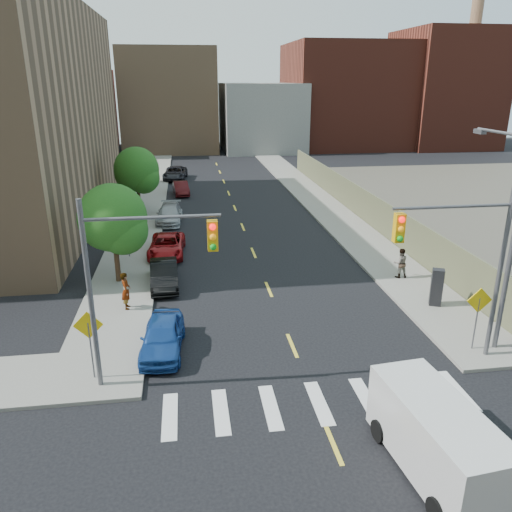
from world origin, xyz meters
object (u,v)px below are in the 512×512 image
object	(u,v)px
pedestrian_east	(400,263)
parked_car_white	(170,211)
parked_car_grey	(175,173)
pedestrian_west	(126,291)
parked_car_blue	(162,336)
parked_car_red	(167,246)
parked_car_silver	(169,214)
parked_car_black	(164,274)
cargo_van	(434,434)
payphone	(437,287)
parked_car_maroon	(181,188)

from	to	relation	value
pedestrian_east	parked_car_white	bearing A→B (deg)	-46.31
parked_car_grey	pedestrian_west	size ratio (longest dim) A/B	2.80
parked_car_blue	parked_car_red	distance (m)	12.03
parked_car_red	parked_car_grey	distance (m)	25.58
parked_car_silver	parked_car_white	size ratio (longest dim) A/B	1.12
parked_car_black	parked_car_grey	distance (m)	30.65
parked_car_red	parked_car_white	size ratio (longest dim) A/B	1.13
cargo_van	parked_car_silver	bearing A→B (deg)	100.25
cargo_van	payphone	bearing A→B (deg)	56.62
parked_car_blue	parked_car_silver	bearing A→B (deg)	94.61
parked_car_grey	pedestrian_west	bearing A→B (deg)	-87.83
parked_car_grey	cargo_van	world-z (taller)	cargo_van
pedestrian_east	parked_car_grey	bearing A→B (deg)	-66.08
parked_car_red	parked_car_maroon	bearing A→B (deg)	90.33
parked_car_white	parked_car_red	bearing A→B (deg)	-88.23
pedestrian_east	parked_car_black	bearing A→B (deg)	-1.98
parked_car_silver	cargo_van	bearing A→B (deg)	-70.55
parked_car_silver	payphone	bearing A→B (deg)	-49.56
payphone	parked_car_grey	bearing A→B (deg)	133.07
parked_car_maroon	payphone	distance (m)	29.92
parked_car_white	pedestrian_west	bearing A→B (deg)	-94.04
payphone	pedestrian_west	xyz separation A→B (m)	(-14.85, 1.72, -0.01)
parked_car_grey	parked_car_silver	bearing A→B (deg)	-85.34
parked_car_blue	parked_car_maroon	world-z (taller)	parked_car_blue
parked_car_maroon	parked_car_black	bearing A→B (deg)	-98.00
parked_car_blue	parked_car_maroon	xyz separation A→B (m)	(0.74, 29.64, -0.06)
pedestrian_east	cargo_van	bearing A→B (deg)	72.17
cargo_van	payphone	distance (m)	11.31
cargo_van	parked_car_blue	bearing A→B (deg)	129.56
pedestrian_west	parked_car_white	bearing A→B (deg)	-9.93
parked_car_maroon	parked_car_grey	size ratio (longest dim) A/B	0.75
pedestrian_west	pedestrian_east	size ratio (longest dim) A/B	1.09
parked_car_black	parked_car_grey	size ratio (longest dim) A/B	0.80
parked_car_blue	parked_car_red	bearing A→B (deg)	94.89
parked_car_black	parked_car_silver	size ratio (longest dim) A/B	0.89
parked_car_blue	payphone	bearing A→B (deg)	14.48
parked_car_white	payphone	world-z (taller)	payphone
parked_car_blue	parked_car_silver	size ratio (longest dim) A/B	0.88
parked_car_maroon	pedestrian_west	size ratio (longest dim) A/B	2.11
parked_car_blue	parked_car_black	xyz separation A→B (m)	(-0.15, 6.96, -0.02)
parked_car_blue	payphone	size ratio (longest dim) A/B	2.20
parked_car_black	pedestrian_west	bearing A→B (deg)	-122.94
payphone	pedestrian_west	size ratio (longest dim) A/B	1.01
parked_car_red	payphone	distance (m)	16.34
parked_car_grey	parked_car_black	bearing A→B (deg)	-85.00
parked_car_white	parked_car_blue	bearing A→B (deg)	-87.80
parked_car_black	parked_car_red	size ratio (longest dim) A/B	0.88
pedestrian_west	parked_car_black	bearing A→B (deg)	-34.41
parked_car_maroon	payphone	bearing A→B (deg)	-71.51
parked_car_black	parked_car_red	xyz separation A→B (m)	(0.00, 5.07, -0.03)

